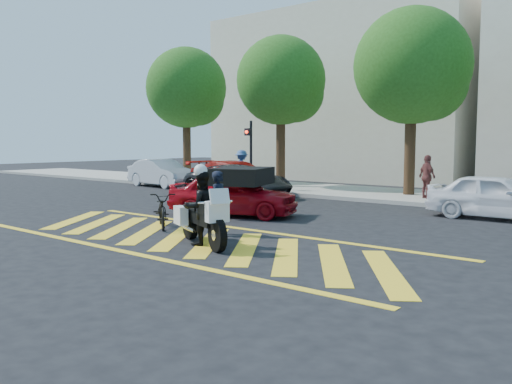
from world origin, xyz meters
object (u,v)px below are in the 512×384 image
Objects in this scene: officer_moto at (201,208)px; police_motorcycle at (202,219)px; parked_mid_left at (238,181)px; parked_mid_right at (497,197)px; bicycle at (162,210)px; red_convertible at (233,194)px; parked_far_left at (162,173)px; officer_bike at (219,203)px; parked_left at (237,178)px.

police_motorcycle is at bearing 153.45° from officer_moto.
parked_mid_right is at bearing -84.55° from parked_mid_left.
red_convertible is at bearing 38.26° from bicycle.
officer_moto is at bearing -167.09° from red_convertible.
parked_mid_left is at bearing 151.21° from police_motorcycle.
officer_moto is 0.40× the size of parked_far_left.
police_motorcycle is 9.20m from parked_mid_right.
parked_far_left is at bearing 166.90° from police_motorcycle.
officer_bike reaches higher than parked_mid_left.
parked_mid_right is (3.91, 8.35, -0.16)m from officer_moto.
red_convertible is at bearing -134.39° from parked_left.
bicycle is 2.77m from officer_moto.
parked_mid_left is at bearing 64.03° from bicycle.
bicycle is 9.20m from parked_left.
police_motorcycle is 4.71m from red_convertible.
parked_left reaches higher than parked_far_left.
officer_bike is 8.86m from parked_mid_left.
police_motorcycle is at bearing -121.61° from parked_far_left.
parked_mid_left is (-5.51, 6.93, -0.12)m from officer_bike.
parked_left is at bearing 48.20° from parked_mid_left.
parked_mid_left is (0.92, -0.95, -0.05)m from parked_left.
parked_mid_left is (-6.09, 8.14, -0.16)m from officer_moto.
officer_moto reaches higher than red_convertible.
officer_bike is 0.69× the size of police_motorcycle.
police_motorcycle is (0.60, -1.19, -0.21)m from officer_bike.
red_convertible is at bearing 124.31° from parked_mid_right.
parked_far_left is 1.07× the size of parked_mid_right.
parked_mid_right is at bearing -4.05° from bicycle.
parked_far_left is (-12.45, 9.54, -0.14)m from officer_moto.
bicycle is 0.46× the size of red_convertible.
parked_far_left is 6.51m from parked_mid_left.
red_convertible is (-2.60, 3.92, 0.10)m from police_motorcycle.
bicycle is at bearing -149.14° from parked_mid_left.
parked_left is at bearing 20.37° from red_convertible.
parked_left reaches higher than parked_mid_right.
bicycle is at bearing 160.52° from red_convertible.
police_motorcycle is at bearing -137.32° from parked_left.
parked_left reaches higher than bicycle.
officer_bike is 14.50m from parked_far_left.
parked_left reaches higher than parked_mid_left.
parked_mid_right reaches higher than police_motorcycle.
parked_far_left reaches higher than red_convertible.
parked_far_left is (-11.87, 8.33, -0.10)m from officer_bike.
bicycle is at bearing -88.21° from officer_moto.
police_motorcycle is 0.58× the size of parked_mid_right.
officer_moto is at bearing -137.44° from parked_left.
parked_left is (-7.00, 9.09, -0.11)m from officer_moto.
officer_moto reaches higher than parked_mid_right.
parked_mid_right is (6.45, 7.30, 0.19)m from bicycle.
parked_far_left reaches higher than parked_mid_left.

